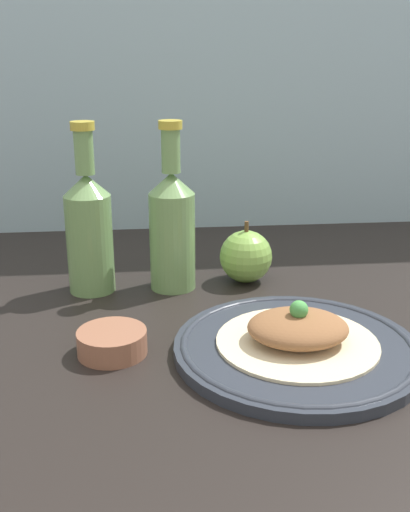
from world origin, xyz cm
name	(u,v)px	position (x,y,z in cm)	size (l,w,h in cm)	color
ground_plane	(219,358)	(0.00, 0.00, -2.00)	(180.00, 110.00, 4.00)	black
wall_backsplash	(186,19)	(0.00, 53.50, 40.00)	(180.00, 3.00, 80.00)	#9EBCCC
plate	(297,347)	(8.93, -3.52, 0.86)	(29.46, 29.46, 1.62)	#2D333D
plated_food	(298,331)	(8.93, -3.52, 2.98)	(19.32, 19.32, 5.51)	beige
cider_bottle_left	(89,228)	(-16.91, 19.52, 9.74)	(6.85, 6.85, 25.16)	#729E5B
cider_bottle_right	(172,226)	(-4.70, 19.52, 9.74)	(6.85, 6.85, 25.16)	#729E5B
apple	(246,256)	(6.75, 20.89, 4.10)	(8.19, 8.19, 9.75)	#84B74C
dipping_bowl	(112,342)	(-13.00, -1.18, 1.47)	(8.34, 8.34, 2.94)	#996047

